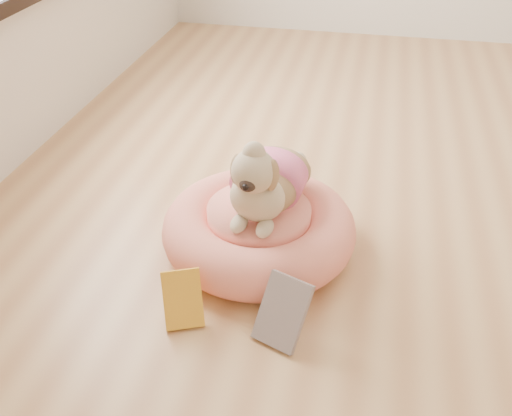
% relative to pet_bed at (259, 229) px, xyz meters
% --- Properties ---
extents(floor, '(4.50, 4.50, 0.00)m').
position_rel_pet_bed_xyz_m(floor, '(0.81, 0.39, -0.09)').
color(floor, '#B97F4D').
rests_on(floor, ground).
extents(pet_bed, '(0.70, 0.70, 0.18)m').
position_rel_pet_bed_xyz_m(pet_bed, '(0.00, 0.00, 0.00)').
color(pet_bed, '#FF8E63').
rests_on(pet_bed, floor).
extents(dog, '(0.35, 0.47, 0.32)m').
position_rel_pet_bed_xyz_m(dog, '(0.02, 0.00, 0.26)').
color(dog, brown).
rests_on(dog, pet_bed).
extents(book_yellow, '(0.15, 0.15, 0.17)m').
position_rel_pet_bed_xyz_m(book_yellow, '(-0.16, -0.40, -0.00)').
color(book_yellow, yellow).
rests_on(book_yellow, floor).
extents(book_white, '(0.18, 0.18, 0.19)m').
position_rel_pet_bed_xyz_m(book_white, '(0.16, -0.40, 0.01)').
color(book_white, silver).
rests_on(book_white, floor).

